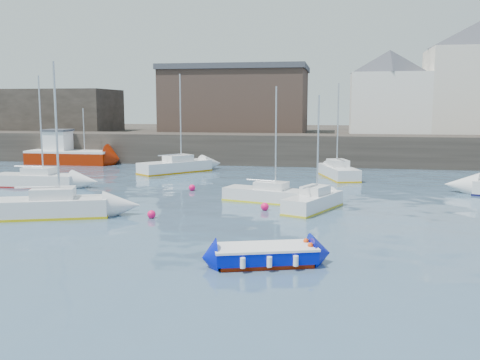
% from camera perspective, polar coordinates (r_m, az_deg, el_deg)
% --- Properties ---
extents(water, '(220.00, 220.00, 0.00)m').
position_cam_1_polar(water, '(20.25, -6.06, -8.82)').
color(water, '#2D4760').
rests_on(water, ground).
extents(quay_wall, '(90.00, 5.00, 3.00)m').
position_cam_1_polar(quay_wall, '(54.06, 4.30, 3.29)').
color(quay_wall, '#28231E').
rests_on(quay_wall, ground).
extents(land_strip, '(90.00, 32.00, 2.80)m').
position_cam_1_polar(land_strip, '(71.96, 5.77, 4.33)').
color(land_strip, '#28231E').
rests_on(land_strip, ground).
extents(bldg_east_a, '(13.36, 13.36, 11.80)m').
position_cam_1_polar(bldg_east_a, '(62.40, 23.97, 9.97)').
color(bldg_east_a, beige).
rests_on(bldg_east_a, land_strip).
extents(bldg_east_d, '(11.14, 11.14, 8.95)m').
position_cam_1_polar(bldg_east_d, '(60.39, 15.58, 9.07)').
color(bldg_east_d, white).
rests_on(bldg_east_d, land_strip).
extents(warehouse, '(16.40, 10.40, 7.60)m').
position_cam_1_polar(warehouse, '(62.68, -0.42, 8.62)').
color(warehouse, '#3D2D26').
rests_on(warehouse, land_strip).
extents(bldg_west, '(14.00, 8.00, 5.00)m').
position_cam_1_polar(bldg_west, '(69.24, -18.92, 7.04)').
color(bldg_west, '#353028').
rests_on(bldg_west, land_strip).
extents(blue_dinghy, '(4.08, 2.69, 0.72)m').
position_cam_1_polar(blue_dinghy, '(19.86, 2.67, -7.91)').
color(blue_dinghy, '#811701').
rests_on(blue_dinghy, ground).
extents(fishing_boat, '(8.48, 3.21, 5.61)m').
position_cam_1_polar(fishing_boat, '(57.00, -17.92, 2.74)').
color(fishing_boat, '#811701').
rests_on(fishing_boat, ground).
extents(sailboat_a, '(6.51, 3.97, 8.07)m').
position_cam_1_polar(sailboat_a, '(29.83, -19.74, -2.70)').
color(sailboat_a, silver).
rests_on(sailboat_a, ground).
extents(sailboat_b, '(5.69, 3.19, 6.97)m').
position_cam_1_polar(sailboat_b, '(32.69, 2.98, -1.55)').
color(sailboat_b, silver).
rests_on(sailboat_b, ground).
extents(sailboat_c, '(3.36, 5.09, 6.41)m').
position_cam_1_polar(sailboat_c, '(30.34, 7.84, -2.28)').
color(sailboat_c, silver).
rests_on(sailboat_c, ground).
extents(sailboat_e, '(6.23, 2.18, 7.94)m').
position_cam_1_polar(sailboat_e, '(41.48, -20.92, 0.03)').
color(sailboat_e, silver).
rests_on(sailboat_e, ground).
extents(sailboat_f, '(3.48, 6.19, 7.66)m').
position_cam_1_polar(sailboat_f, '(44.15, 10.47, 0.90)').
color(sailboat_f, silver).
rests_on(sailboat_f, ground).
extents(sailboat_h, '(5.87, 6.52, 8.59)m').
position_cam_1_polar(sailboat_h, '(47.45, -6.91, 1.47)').
color(sailboat_h, silver).
rests_on(sailboat_h, ground).
extents(buoy_near, '(0.44, 0.44, 0.44)m').
position_cam_1_polar(buoy_near, '(28.39, -9.41, -4.02)').
color(buoy_near, '#FF0C58').
rests_on(buoy_near, ground).
extents(buoy_mid, '(0.46, 0.46, 0.46)m').
position_cam_1_polar(buoy_mid, '(30.12, 2.66, -3.24)').
color(buoy_mid, '#FF0C58').
rests_on(buoy_mid, ground).
extents(buoy_far, '(0.45, 0.45, 0.45)m').
position_cam_1_polar(buoy_far, '(37.20, -5.14, -1.13)').
color(buoy_far, '#FF0C58').
rests_on(buoy_far, ground).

